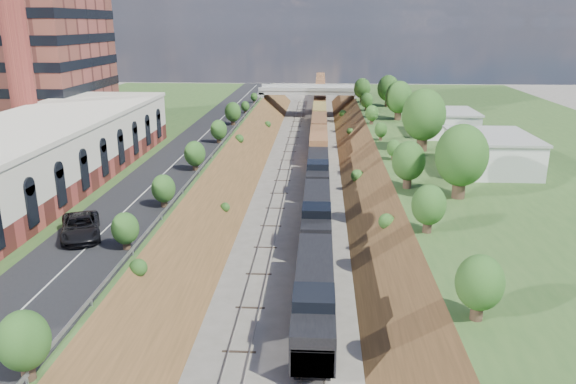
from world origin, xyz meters
TOP-DOWN VIEW (x-y plane):
  - platform_left at (-33.00, 60.00)m, footprint 44.00×180.00m
  - platform_right at (33.00, 60.00)m, footprint 44.00×180.00m
  - embankment_left at (-11.00, 60.00)m, footprint 10.00×180.00m
  - embankment_right at (11.00, 60.00)m, footprint 10.00×180.00m
  - rail_left_track at (-2.60, 60.00)m, footprint 1.58×180.00m
  - rail_right_track at (2.60, 60.00)m, footprint 1.58×180.00m
  - road at (-15.50, 60.00)m, footprint 8.00×180.00m
  - guardrail at (-11.40, 59.80)m, footprint 0.10×171.00m
  - commercial_building at (-28.00, 38.00)m, footprint 14.30×62.30m
  - overpass at (0.00, 122.00)m, footprint 24.50×8.30m
  - white_building_near at (23.50, 52.00)m, footprint 9.00×12.00m
  - white_building_far at (23.00, 74.00)m, footprint 8.00×10.00m
  - tree_right_large at (17.00, 40.00)m, footprint 5.25×5.25m
  - tree_left_crest at (-11.80, 20.00)m, footprint 2.45×2.45m
  - freight_train at (2.60, 108.95)m, footprint 2.95×182.09m
  - suv at (-16.84, 26.89)m, footprint 5.27×7.19m

SIDE VIEW (x-z plane):
  - embankment_left at x=-11.00m, z-range -5.00..5.00m
  - embankment_right at x=11.00m, z-range -5.00..5.00m
  - rail_left_track at x=-2.60m, z-range 0.00..0.18m
  - rail_right_track at x=2.60m, z-range 0.00..0.18m
  - platform_left at x=-33.00m, z-range 0.00..5.00m
  - platform_right at x=33.00m, z-range 0.00..5.00m
  - freight_train at x=2.60m, z-range 0.30..4.85m
  - overpass at x=0.00m, z-range 1.22..8.62m
  - road at x=-15.50m, z-range 5.00..5.10m
  - guardrail at x=-11.40m, z-range 5.20..5.90m
  - suv at x=-16.84m, z-range 5.10..6.92m
  - white_building_far at x=23.00m, z-range 5.00..8.60m
  - white_building_near at x=23.50m, z-range 5.00..9.00m
  - tree_left_crest at x=-11.80m, z-range 5.26..8.82m
  - commercial_building at x=-28.00m, z-range 5.01..12.01m
  - tree_right_large at x=17.00m, z-range 5.58..13.19m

